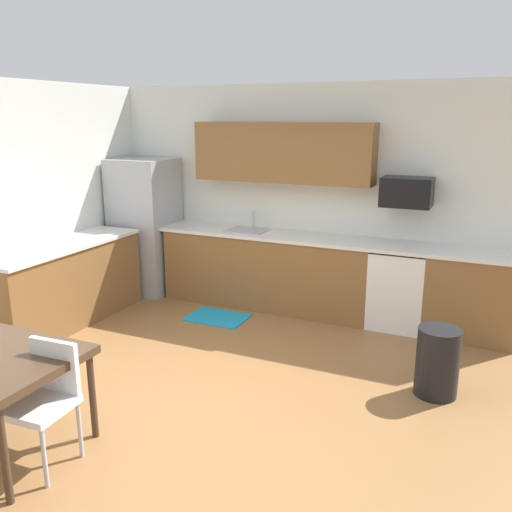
{
  "coord_description": "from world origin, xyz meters",
  "views": [
    {
      "loc": [
        2.06,
        -3.57,
        2.31
      ],
      "look_at": [
        0.0,
        1.0,
        1.0
      ],
      "focal_mm": 37.42,
      "sensor_mm": 36.0,
      "label": 1
    }
  ],
  "objects_px": {
    "refrigerator": "(146,226)",
    "chair_near_table": "(46,394)",
    "microwave": "(407,192)",
    "trash_bin": "(437,362)",
    "oven_range": "(399,287)"
  },
  "relations": [
    {
      "from": "refrigerator",
      "to": "chair_near_table",
      "type": "distance_m",
      "value": 3.81
    },
    {
      "from": "microwave",
      "to": "refrigerator",
      "type": "bearing_deg",
      "value": -176.93
    },
    {
      "from": "microwave",
      "to": "trash_bin",
      "type": "xyz_separation_m",
      "value": [
        0.59,
        -1.56,
        -1.22
      ]
    },
    {
      "from": "microwave",
      "to": "trash_bin",
      "type": "bearing_deg",
      "value": -69.44
    },
    {
      "from": "refrigerator",
      "to": "chair_near_table",
      "type": "relative_size",
      "value": 2.09
    },
    {
      "from": "microwave",
      "to": "chair_near_table",
      "type": "distance_m",
      "value": 4.13
    },
    {
      "from": "microwave",
      "to": "chair_near_table",
      "type": "xyz_separation_m",
      "value": [
        -1.74,
        -3.6,
        -1.01
      ]
    },
    {
      "from": "chair_near_table",
      "to": "refrigerator",
      "type": "bearing_deg",
      "value": 115.32
    },
    {
      "from": "microwave",
      "to": "chair_near_table",
      "type": "bearing_deg",
      "value": -115.73
    },
    {
      "from": "microwave",
      "to": "trash_bin",
      "type": "relative_size",
      "value": 0.9
    },
    {
      "from": "chair_near_table",
      "to": "trash_bin",
      "type": "xyz_separation_m",
      "value": [
        2.32,
        2.04,
        -0.2
      ]
    },
    {
      "from": "chair_near_table",
      "to": "trash_bin",
      "type": "bearing_deg",
      "value": 41.31
    },
    {
      "from": "refrigerator",
      "to": "oven_range",
      "type": "relative_size",
      "value": 1.96
    },
    {
      "from": "trash_bin",
      "to": "refrigerator",
      "type": "bearing_deg",
      "value": 160.68
    },
    {
      "from": "chair_near_table",
      "to": "trash_bin",
      "type": "height_order",
      "value": "chair_near_table"
    }
  ]
}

